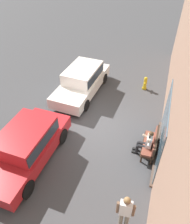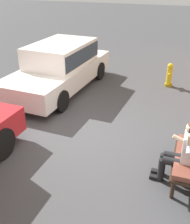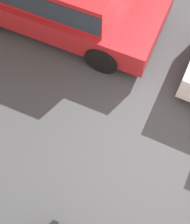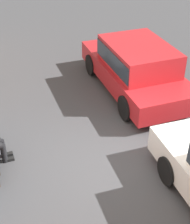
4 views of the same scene
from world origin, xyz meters
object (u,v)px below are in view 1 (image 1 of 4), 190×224
parked_car_near (82,79)px  pedestrian_standing (125,211)px  parked_car_mid (26,144)px  bench (152,143)px  fire_hydrant (145,83)px  person_on_phone (146,142)px

parked_car_near → pedestrian_standing: bearing=30.3°
parked_car_mid → bench: bearing=111.9°
bench → parked_car_mid: parked_car_mid is taller
pedestrian_standing → bench: bearing=172.9°
fire_hydrant → bench: bearing=11.4°
pedestrian_standing → person_on_phone: bearing=176.4°
parked_car_near → fire_hydrant: bearing=112.7°
bench → pedestrian_standing: size_ratio=0.85×
person_on_phone → parked_car_mid: parked_car_mid is taller
person_on_phone → pedestrian_standing: size_ratio=0.76×
person_on_phone → fire_hydrant: 5.02m
bench → fire_hydrant: 4.89m
parked_car_mid → fire_hydrant: size_ratio=5.51×
parked_car_mid → pedestrian_standing: bearing=70.9°
bench → parked_car_mid: size_ratio=0.33×
person_on_phone → parked_car_near: (-3.53, -4.14, 0.14)m
person_on_phone → fire_hydrant: size_ratio=1.62×
parked_car_near → bench: bearing=52.4°
bench → parked_car_mid: bearing=-68.1°
person_on_phone → bench: bearing=126.8°
bench → pedestrian_standing: bearing=-7.1°
fire_hydrant → pedestrian_standing: bearing=3.8°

